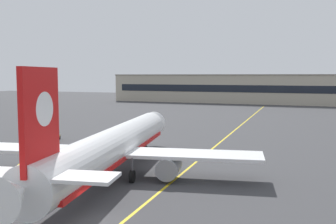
{
  "coord_description": "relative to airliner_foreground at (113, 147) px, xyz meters",
  "views": [
    {
      "loc": [
        15.39,
        -24.56,
        11.06
      ],
      "look_at": [
        -1.43,
        17.44,
        6.85
      ],
      "focal_mm": 41.8,
      "sensor_mm": 36.0,
      "label": 1
    }
  ],
  "objects": [
    {
      "name": "terminal_building",
      "position": [
        14.2,
        120.84,
        2.43
      ],
      "size": [
        157.71,
        12.4,
        11.59
      ],
      "color": "#B2A893",
      "rests_on": "ground"
    },
    {
      "name": "service_car_second",
      "position": [
        -21.55,
        17.13,
        -2.6
      ],
      "size": [
        3.66,
        4.54,
        1.79
      ],
      "color": "slate",
      "rests_on": "ground"
    },
    {
      "name": "ground_plane",
      "position": [
        5.72,
        -12.17,
        -3.37
      ],
      "size": [
        400.0,
        400.0,
        0.0
      ],
      "primitive_type": "plane",
      "color": "#3D3D3F"
    },
    {
      "name": "airliner_foreground",
      "position": [
        0.0,
        0.0,
        0.0
      ],
      "size": [
        32.31,
        41.21,
        11.65
      ],
      "color": "white",
      "rests_on": "ground"
    },
    {
      "name": "taxiway_centreline",
      "position": [
        5.72,
        17.83,
        -3.37
      ],
      "size": [
        9.84,
        179.76,
        0.01
      ],
      "primitive_type": "cube",
      "rotation": [
        0.0,
        0.0,
        0.05
      ],
      "color": "yellow",
      "rests_on": "ground"
    }
  ]
}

